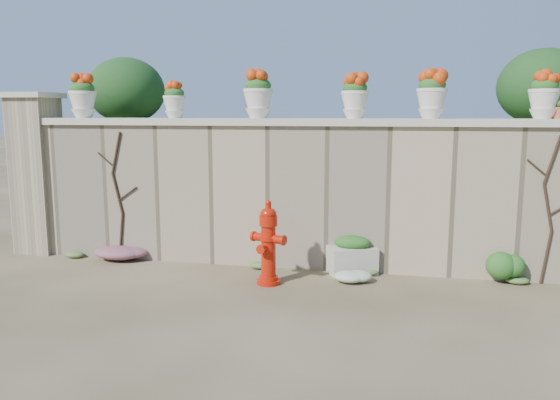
% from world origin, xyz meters
% --- Properties ---
extents(ground, '(80.00, 80.00, 0.00)m').
position_xyz_m(ground, '(0.00, 0.00, 0.00)').
color(ground, '#483D24').
rests_on(ground, ground).
extents(stone_wall, '(8.00, 0.40, 2.00)m').
position_xyz_m(stone_wall, '(0.00, 1.80, 1.00)').
color(stone_wall, tan).
rests_on(stone_wall, ground).
extents(wall_cap, '(8.10, 0.52, 0.10)m').
position_xyz_m(wall_cap, '(0.00, 1.80, 2.05)').
color(wall_cap, beige).
rests_on(wall_cap, stone_wall).
extents(gate_pillar, '(0.72, 0.72, 2.48)m').
position_xyz_m(gate_pillar, '(-4.15, 1.80, 1.26)').
color(gate_pillar, tan).
rests_on(gate_pillar, ground).
extents(raised_fill, '(9.00, 6.00, 2.00)m').
position_xyz_m(raised_fill, '(0.00, 5.00, 1.00)').
color(raised_fill, '#384C23').
rests_on(raised_fill, ground).
extents(back_shrub_left, '(1.30, 1.30, 1.10)m').
position_xyz_m(back_shrub_left, '(-3.20, 3.00, 2.55)').
color(back_shrub_left, '#143814').
rests_on(back_shrub_left, raised_fill).
extents(back_shrub_right, '(1.30, 1.30, 1.10)m').
position_xyz_m(back_shrub_right, '(3.40, 3.00, 2.55)').
color(back_shrub_right, '#143814').
rests_on(back_shrub_right, raised_fill).
extents(vine_left, '(0.60, 0.04, 1.91)m').
position_xyz_m(vine_left, '(-2.67, 1.58, 0.99)').
color(vine_left, black).
rests_on(vine_left, ground).
extents(vine_right, '(0.60, 0.04, 1.91)m').
position_xyz_m(vine_right, '(3.23, 1.58, 0.99)').
color(vine_right, black).
rests_on(vine_right, ground).
extents(fire_hydrant, '(0.47, 0.33, 1.08)m').
position_xyz_m(fire_hydrant, '(-0.23, 0.86, 0.54)').
color(fire_hydrant, '#B71707').
rests_on(fire_hydrant, ground).
extents(planter_box, '(0.73, 0.59, 0.53)m').
position_xyz_m(planter_box, '(0.78, 1.55, 0.24)').
color(planter_box, beige).
rests_on(planter_box, ground).
extents(green_shrub, '(0.56, 0.50, 0.53)m').
position_xyz_m(green_shrub, '(2.80, 1.55, 0.27)').
color(green_shrub, '#1E5119').
rests_on(green_shrub, ground).
extents(magenta_clump, '(1.00, 0.67, 0.27)m').
position_xyz_m(magenta_clump, '(-2.57, 1.55, 0.13)').
color(magenta_clump, '#AC2278').
rests_on(magenta_clump, ground).
extents(white_flowers, '(0.51, 0.41, 0.18)m').
position_xyz_m(white_flowers, '(0.84, 1.12, 0.09)').
color(white_flowers, white).
rests_on(white_flowers, ground).
extents(urn_pot_0, '(0.41, 0.41, 0.64)m').
position_xyz_m(urn_pot_0, '(-3.30, 1.80, 2.42)').
color(urn_pot_0, silver).
rests_on(urn_pot_0, wall_cap).
extents(urn_pot_1, '(0.33, 0.33, 0.51)m').
position_xyz_m(urn_pot_1, '(-1.83, 1.80, 2.35)').
color(urn_pot_1, silver).
rests_on(urn_pot_1, wall_cap).
extents(urn_pot_2, '(0.42, 0.42, 0.66)m').
position_xyz_m(urn_pot_2, '(-0.59, 1.80, 2.42)').
color(urn_pot_2, silver).
rests_on(urn_pot_2, wall_cap).
extents(urn_pot_3, '(0.38, 0.38, 0.59)m').
position_xyz_m(urn_pot_3, '(0.76, 1.80, 2.39)').
color(urn_pot_3, silver).
rests_on(urn_pot_3, wall_cap).
extents(urn_pot_4, '(0.40, 0.40, 0.63)m').
position_xyz_m(urn_pot_4, '(1.76, 1.80, 2.41)').
color(urn_pot_4, silver).
rests_on(urn_pot_4, wall_cap).
extents(urn_pot_5, '(0.38, 0.38, 0.60)m').
position_xyz_m(urn_pot_5, '(3.12, 1.80, 2.40)').
color(urn_pot_5, silver).
rests_on(urn_pot_5, wall_cap).
extents(terracotta_pot, '(0.20, 0.20, 0.24)m').
position_xyz_m(terracotta_pot, '(3.31, 1.80, 2.21)').
color(terracotta_pot, '#BA5938').
rests_on(terracotta_pot, wall_cap).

